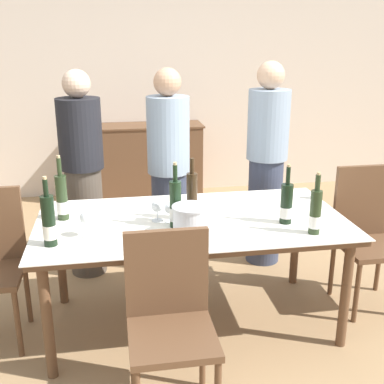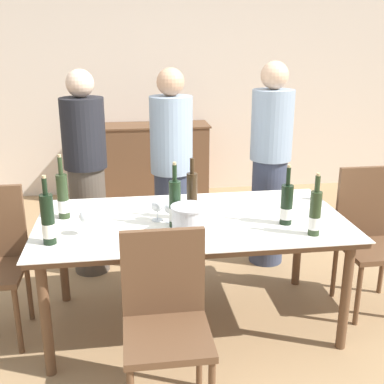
# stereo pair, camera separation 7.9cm
# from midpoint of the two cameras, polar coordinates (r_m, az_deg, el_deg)

# --- Properties ---
(ground_plane) EXTENTS (12.00, 12.00, 0.00)m
(ground_plane) POSITION_cam_midpoint_polar(r_m,az_deg,el_deg) (3.36, 0.70, -15.07)
(ground_plane) COLOR #A37F56
(back_wall) EXTENTS (8.00, 0.10, 2.80)m
(back_wall) POSITION_cam_midpoint_polar(r_m,az_deg,el_deg) (5.79, -3.85, 13.66)
(back_wall) COLOR beige
(back_wall) RESTS_ON ground_plane
(sideboard_cabinet) EXTENTS (1.43, 0.46, 0.87)m
(sideboard_cabinet) POSITION_cam_midpoint_polar(r_m,az_deg,el_deg) (5.65, -4.87, 3.61)
(sideboard_cabinet) COLOR brown
(sideboard_cabinet) RESTS_ON ground_plane
(dining_table) EXTENTS (1.93, 1.00, 0.74)m
(dining_table) POSITION_cam_midpoint_polar(r_m,az_deg,el_deg) (3.05, 0.75, -4.35)
(dining_table) COLOR brown
(dining_table) RESTS_ON ground_plane
(ice_bucket) EXTENTS (0.21, 0.21, 0.17)m
(ice_bucket) POSITION_cam_midpoint_polar(r_m,az_deg,el_deg) (2.76, 0.49, -3.27)
(ice_bucket) COLOR silver
(ice_bucket) RESTS_ON dining_table
(wine_bottle_0) EXTENTS (0.07, 0.07, 0.39)m
(wine_bottle_0) POSITION_cam_midpoint_polar(r_m,az_deg,el_deg) (2.73, -15.90, -3.27)
(wine_bottle_0) COLOR black
(wine_bottle_0) RESTS_ON dining_table
(wine_bottle_1) EXTENTS (0.07, 0.07, 0.41)m
(wine_bottle_1) POSITION_cam_midpoint_polar(r_m,az_deg,el_deg) (3.10, -14.35, -0.58)
(wine_bottle_1) COLOR #28381E
(wine_bottle_1) RESTS_ON dining_table
(wine_bottle_2) EXTENTS (0.07, 0.07, 0.37)m
(wine_bottle_2) POSITION_cam_midpoint_polar(r_m,az_deg,el_deg) (2.98, 11.89, -1.55)
(wine_bottle_2) COLOR black
(wine_bottle_2) RESTS_ON dining_table
(wine_bottle_3) EXTENTS (0.07, 0.07, 0.39)m
(wine_bottle_3) POSITION_cam_midpoint_polar(r_m,az_deg,el_deg) (2.97, 0.73, -0.71)
(wine_bottle_3) COLOR #332314
(wine_bottle_3) RESTS_ON dining_table
(wine_bottle_4) EXTENTS (0.07, 0.07, 0.37)m
(wine_bottle_4) POSITION_cam_midpoint_polar(r_m,az_deg,el_deg) (2.85, 15.15, -2.51)
(wine_bottle_4) COLOR #28381E
(wine_bottle_4) RESTS_ON dining_table
(wine_bottle_5) EXTENTS (0.07, 0.07, 0.40)m
(wine_bottle_5) POSITION_cam_midpoint_polar(r_m,az_deg,el_deg) (2.87, -1.25, -1.55)
(wine_bottle_5) COLOR black
(wine_bottle_5) RESTS_ON dining_table
(wine_glass_0) EXTENTS (0.07, 0.07, 0.13)m
(wine_glass_0) POSITION_cam_midpoint_polar(r_m,az_deg,el_deg) (2.96, -1.90, -1.97)
(wine_glass_0) COLOR white
(wine_glass_0) RESTS_ON dining_table
(wine_glass_1) EXTENTS (0.08, 0.08, 0.15)m
(wine_glass_1) POSITION_cam_midpoint_polar(r_m,az_deg,el_deg) (2.81, -11.68, -2.98)
(wine_glass_1) COLOR white
(wine_glass_1) RESTS_ON dining_table
(wine_glass_2) EXTENTS (0.07, 0.07, 0.13)m
(wine_glass_2) POSITION_cam_midpoint_polar(r_m,az_deg,el_deg) (2.98, -3.39, -1.74)
(wine_glass_2) COLOR white
(wine_glass_2) RESTS_ON dining_table
(chair_near_front) EXTENTS (0.42, 0.42, 0.94)m
(chair_near_front) POSITION_cam_midpoint_polar(r_m,az_deg,el_deg) (2.44, -2.20, -14.09)
(chair_near_front) COLOR brown
(chair_near_front) RESTS_ON ground_plane
(chair_right_end) EXTENTS (0.42, 0.42, 0.98)m
(chair_right_end) POSITION_cam_midpoint_polar(r_m,az_deg,el_deg) (3.58, 20.93, -4.25)
(chair_right_end) COLOR brown
(chair_right_end) RESTS_ON ground_plane
(person_host) EXTENTS (0.33, 0.33, 1.61)m
(person_host) POSITION_cam_midpoint_polar(r_m,az_deg,el_deg) (3.81, -11.83, 1.93)
(person_host) COLOR #51473D
(person_host) RESTS_ON ground_plane
(person_guest_left) EXTENTS (0.33, 0.33, 1.62)m
(person_guest_left) POSITION_cam_midpoint_polar(r_m,az_deg,el_deg) (3.80, -1.82, 2.35)
(person_guest_left) COLOR #383F56
(person_guest_left) RESTS_ON ground_plane
(person_guest_right) EXTENTS (0.33, 0.33, 1.66)m
(person_guest_right) POSITION_cam_midpoint_polar(r_m,az_deg,el_deg) (3.94, 9.79, 3.02)
(person_guest_right) COLOR #383F56
(person_guest_right) RESTS_ON ground_plane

